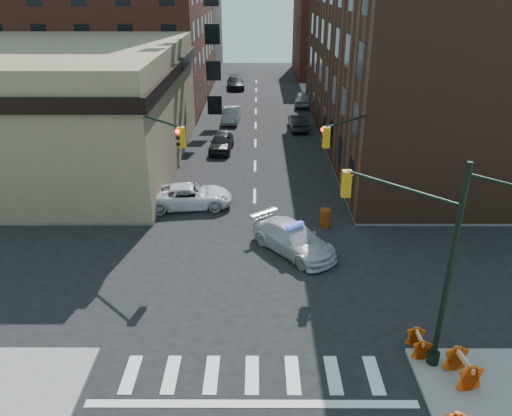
{
  "coord_description": "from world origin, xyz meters",
  "views": [
    {
      "loc": [
        0.19,
        -20.99,
        13.28
      ],
      "look_at": [
        0.11,
        3.24,
        2.2
      ],
      "focal_mm": 35.0,
      "sensor_mm": 36.0,
      "label": 1
    }
  ],
  "objects_px": {
    "police_car": "(293,239)",
    "pickup": "(190,196)",
    "barricade_nw_a": "(152,201)",
    "parked_car_wfar": "(231,115)",
    "barricade_se_a": "(418,344)",
    "parked_car_enear": "(298,122)",
    "parked_car_wnear": "(221,142)",
    "barrel_road": "(325,218)",
    "pedestrian_b": "(44,201)",
    "barrel_bank": "(172,199)",
    "pedestrian_a": "(145,208)"
  },
  "relations": [
    {
      "from": "police_car",
      "to": "parked_car_wfar",
      "type": "height_order",
      "value": "police_car"
    },
    {
      "from": "pickup",
      "to": "parked_car_enear",
      "type": "bearing_deg",
      "value": -31.25
    },
    {
      "from": "parked_car_wfar",
      "to": "barrel_bank",
      "type": "xyz_separation_m",
      "value": [
        -2.77,
        -21.09,
        -0.21
      ]
    },
    {
      "from": "police_car",
      "to": "parked_car_enear",
      "type": "bearing_deg",
      "value": 46.71
    },
    {
      "from": "parked_car_wnear",
      "to": "parked_car_wfar",
      "type": "bearing_deg",
      "value": 91.23
    },
    {
      "from": "barrel_road",
      "to": "barricade_se_a",
      "type": "height_order",
      "value": "barrel_road"
    },
    {
      "from": "barrel_road",
      "to": "barricade_se_a",
      "type": "relative_size",
      "value": 1.03
    },
    {
      "from": "barrel_road",
      "to": "barricade_nw_a",
      "type": "bearing_deg",
      "value": 167.35
    },
    {
      "from": "pickup",
      "to": "parked_car_wnear",
      "type": "height_order",
      "value": "parked_car_wnear"
    },
    {
      "from": "parked_car_enear",
      "to": "barricade_nw_a",
      "type": "relative_size",
      "value": 3.88
    },
    {
      "from": "pedestrian_a",
      "to": "barricade_nw_a",
      "type": "relative_size",
      "value": 1.33
    },
    {
      "from": "pedestrian_b",
      "to": "barricade_nw_a",
      "type": "height_order",
      "value": "pedestrian_b"
    },
    {
      "from": "police_car",
      "to": "barricade_nw_a",
      "type": "xyz_separation_m",
      "value": [
        -8.6,
        5.39,
        -0.18
      ]
    },
    {
      "from": "parked_car_wnear",
      "to": "barrel_road",
      "type": "bearing_deg",
      "value": -60.33
    },
    {
      "from": "parked_car_wfar",
      "to": "barricade_se_a",
      "type": "bearing_deg",
      "value": -72.65
    },
    {
      "from": "barrel_bank",
      "to": "barrel_road",
      "type": "bearing_deg",
      "value": -16.58
    },
    {
      "from": "pedestrian_a",
      "to": "barricade_nw_a",
      "type": "height_order",
      "value": "pedestrian_a"
    },
    {
      "from": "barrel_road",
      "to": "pedestrian_a",
      "type": "bearing_deg",
      "value": 176.97
    },
    {
      "from": "parked_car_wnear",
      "to": "barricade_se_a",
      "type": "bearing_deg",
      "value": -66.44
    },
    {
      "from": "barricade_se_a",
      "to": "barricade_nw_a",
      "type": "height_order",
      "value": "barricade_nw_a"
    },
    {
      "from": "parked_car_enear",
      "to": "barrel_road",
      "type": "xyz_separation_m",
      "value": [
        0.03,
        -21.19,
        -0.2
      ]
    },
    {
      "from": "parked_car_enear",
      "to": "barricade_se_a",
      "type": "distance_m",
      "value": 32.4
    },
    {
      "from": "barricade_se_a",
      "to": "barrel_bank",
      "type": "bearing_deg",
      "value": 39.83
    },
    {
      "from": "police_car",
      "to": "parked_car_wnear",
      "type": "bearing_deg",
      "value": 67.53
    },
    {
      "from": "parked_car_wnear",
      "to": "barrel_road",
      "type": "xyz_separation_m",
      "value": [
        7.06,
        -14.42,
        -0.22
      ]
    },
    {
      "from": "barrel_bank",
      "to": "barricade_se_a",
      "type": "xyz_separation_m",
      "value": [
        11.67,
        -13.95,
        0.01
      ]
    },
    {
      "from": "police_car",
      "to": "pickup",
      "type": "height_order",
      "value": "police_car"
    },
    {
      "from": "barrel_road",
      "to": "barricade_nw_a",
      "type": "xyz_separation_m",
      "value": [
        -10.67,
        2.4,
        0.04
      ]
    },
    {
      "from": "barricade_se_a",
      "to": "barricade_nw_a",
      "type": "bearing_deg",
      "value": 43.53
    },
    {
      "from": "barricade_se_a",
      "to": "pedestrian_b",
      "type": "bearing_deg",
      "value": 57.29
    },
    {
      "from": "barricade_se_a",
      "to": "parked_car_wnear",
      "type": "bearing_deg",
      "value": 19.88
    },
    {
      "from": "parked_car_wnear",
      "to": "barricade_nw_a",
      "type": "bearing_deg",
      "value": -103.14
    },
    {
      "from": "pickup",
      "to": "parked_car_wfar",
      "type": "relative_size",
      "value": 1.17
    },
    {
      "from": "parked_car_wfar",
      "to": "barricade_nw_a",
      "type": "relative_size",
      "value": 3.92
    },
    {
      "from": "pedestrian_b",
      "to": "barrel_bank",
      "type": "bearing_deg",
      "value": 4.13
    },
    {
      "from": "parked_car_wnear",
      "to": "barricade_se_a",
      "type": "xyz_separation_m",
      "value": [
        9.29,
        -25.55,
        -0.22
      ]
    },
    {
      "from": "barricade_nw_a",
      "to": "parked_car_wnear",
      "type": "bearing_deg",
      "value": 70.0
    },
    {
      "from": "barricade_nw_a",
      "to": "parked_car_enear",
      "type": "bearing_deg",
      "value": 57.2
    },
    {
      "from": "pickup",
      "to": "police_car",
      "type": "bearing_deg",
      "value": -140.17
    },
    {
      "from": "parked_car_wnear",
      "to": "barrel_road",
      "type": "height_order",
      "value": "parked_car_wnear"
    },
    {
      "from": "parked_car_wfar",
      "to": "barricade_nw_a",
      "type": "distance_m",
      "value": 21.87
    },
    {
      "from": "parked_car_wnear",
      "to": "pedestrian_b",
      "type": "xyz_separation_m",
      "value": [
        -9.83,
        -13.32,
        0.38
      ]
    },
    {
      "from": "barrel_bank",
      "to": "barricade_se_a",
      "type": "relative_size",
      "value": 1.02
    },
    {
      "from": "police_car",
      "to": "parked_car_wfar",
      "type": "xyz_separation_m",
      "value": [
        -4.6,
        26.89,
        -0.01
      ]
    },
    {
      "from": "parked_car_wfar",
      "to": "pedestrian_b",
      "type": "bearing_deg",
      "value": -111.06
    },
    {
      "from": "parked_car_wnear",
      "to": "parked_car_wfar",
      "type": "height_order",
      "value": "parked_car_wnear"
    },
    {
      "from": "police_car",
      "to": "barricade_nw_a",
      "type": "relative_size",
      "value": 4.54
    },
    {
      "from": "police_car",
      "to": "pedestrian_b",
      "type": "height_order",
      "value": "pedestrian_b"
    },
    {
      "from": "parked_car_enear",
      "to": "barricade_se_a",
      "type": "bearing_deg",
      "value": 91.55
    },
    {
      "from": "barricade_nw_a",
      "to": "parked_car_wfar",
      "type": "bearing_deg",
      "value": 76.18
    }
  ]
}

